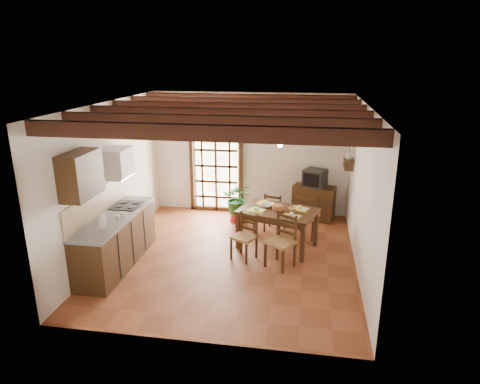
% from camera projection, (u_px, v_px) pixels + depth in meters
% --- Properties ---
extents(ground_plane, '(5.00, 5.00, 0.00)m').
position_uv_depth(ground_plane, '(231.00, 257.00, 7.95)').
color(ground_plane, brown).
extents(room_shell, '(4.52, 5.02, 2.81)m').
position_uv_depth(room_shell, '(231.00, 162.00, 7.39)').
color(room_shell, silver).
rests_on(room_shell, ground_plane).
extents(ceiling_beams, '(4.50, 4.34, 0.20)m').
position_uv_depth(ceiling_beams, '(230.00, 111.00, 7.13)').
color(ceiling_beams, black).
rests_on(ceiling_beams, room_shell).
extents(french_door, '(1.26, 0.11, 2.32)m').
position_uv_depth(french_door, '(216.00, 163.00, 10.01)').
color(french_door, white).
rests_on(french_door, ground_plane).
extents(kitchen_counter, '(0.64, 2.25, 1.38)m').
position_uv_depth(kitchen_counter, '(116.00, 240.00, 7.54)').
color(kitchen_counter, '#332010').
rests_on(kitchen_counter, ground_plane).
extents(upper_cabinet, '(0.35, 0.80, 0.70)m').
position_uv_depth(upper_cabinet, '(81.00, 175.00, 6.48)').
color(upper_cabinet, '#332010').
rests_on(upper_cabinet, room_shell).
extents(range_hood, '(0.38, 0.60, 0.54)m').
position_uv_depth(range_hood, '(118.00, 163.00, 7.69)').
color(range_hood, white).
rests_on(range_hood, room_shell).
extents(counter_items, '(0.50, 1.43, 0.25)m').
position_uv_depth(counter_items, '(116.00, 212.00, 7.48)').
color(counter_items, black).
rests_on(counter_items, kitchen_counter).
extents(dining_table, '(1.63, 1.30, 0.77)m').
position_uv_depth(dining_table, '(278.00, 215.00, 8.17)').
color(dining_table, '#3D2313').
rests_on(dining_table, ground_plane).
extents(chair_near_left, '(0.52, 0.51, 0.86)m').
position_uv_depth(chair_near_left, '(244.00, 245.00, 7.83)').
color(chair_near_left, '#A07A44').
rests_on(chair_near_left, ground_plane).
extents(chair_near_right, '(0.60, 0.59, 0.96)m').
position_uv_depth(chair_near_right, '(281.00, 251.00, 7.51)').
color(chair_near_right, '#A07A44').
rests_on(chair_near_right, ground_plane).
extents(chair_far_left, '(0.48, 0.46, 0.85)m').
position_uv_depth(chair_far_left, '(274.00, 219.00, 9.07)').
color(chair_far_left, '#A07A44').
rests_on(chair_far_left, ground_plane).
extents(chair_far_right, '(0.52, 0.51, 0.91)m').
position_uv_depth(chair_far_right, '(307.00, 224.00, 8.76)').
color(chair_far_right, '#A07A44').
rests_on(chair_far_right, ground_plane).
extents(table_setting, '(1.04, 0.69, 0.10)m').
position_uv_depth(table_setting, '(278.00, 207.00, 8.13)').
color(table_setting, '#FAF627').
rests_on(table_setting, dining_table).
extents(table_bowl, '(0.28, 0.28, 0.05)m').
position_uv_depth(table_bowl, '(267.00, 206.00, 8.29)').
color(table_bowl, white).
rests_on(table_bowl, dining_table).
extents(sideboard, '(0.99, 0.63, 0.78)m').
position_uv_depth(sideboard, '(314.00, 203.00, 9.69)').
color(sideboard, '#332010').
rests_on(sideboard, ground_plane).
extents(crt_tv, '(0.58, 0.57, 0.39)m').
position_uv_depth(crt_tv, '(315.00, 178.00, 9.51)').
color(crt_tv, black).
rests_on(crt_tv, sideboard).
extents(fuse_box, '(0.25, 0.03, 0.32)m').
position_uv_depth(fuse_box, '(317.00, 141.00, 9.52)').
color(fuse_box, white).
rests_on(fuse_box, room_shell).
extents(plant_pot, '(0.39, 0.39, 0.24)m').
position_uv_depth(plant_pot, '(238.00, 216.00, 9.64)').
color(plant_pot, maroon).
rests_on(plant_pot, ground_plane).
extents(potted_plant, '(1.89, 1.69, 1.88)m').
position_uv_depth(potted_plant, '(238.00, 197.00, 9.50)').
color(potted_plant, '#144C19').
rests_on(potted_plant, ground_plane).
extents(wall_shelf, '(0.20, 0.42, 0.20)m').
position_uv_depth(wall_shelf, '(349.00, 162.00, 8.66)').
color(wall_shelf, '#332010').
rests_on(wall_shelf, room_shell).
extents(shelf_vase, '(0.15, 0.15, 0.15)m').
position_uv_depth(shelf_vase, '(349.00, 155.00, 8.62)').
color(shelf_vase, '#B2BFB2').
rests_on(shelf_vase, wall_shelf).
extents(shelf_flowers, '(0.14, 0.14, 0.36)m').
position_uv_depth(shelf_flowers, '(350.00, 145.00, 8.56)').
color(shelf_flowers, '#FAF627').
rests_on(shelf_flowers, shelf_vase).
extents(framed_picture, '(0.03, 0.32, 0.32)m').
position_uv_depth(framed_picture, '(355.00, 136.00, 8.49)').
color(framed_picture, brown).
rests_on(framed_picture, room_shell).
extents(pendant_lamp, '(0.36, 0.36, 0.84)m').
position_uv_depth(pendant_lamp, '(280.00, 141.00, 7.84)').
color(pendant_lamp, black).
rests_on(pendant_lamp, room_shell).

